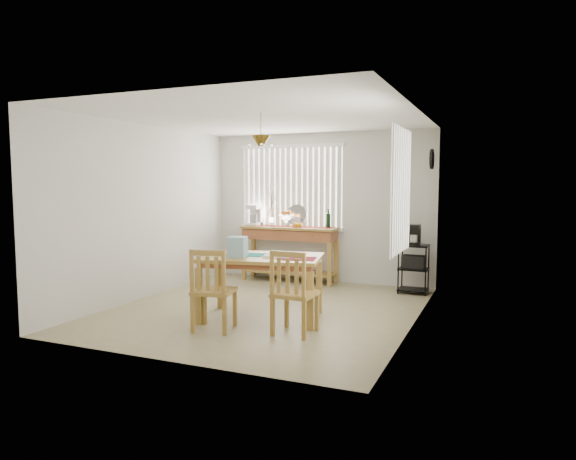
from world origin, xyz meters
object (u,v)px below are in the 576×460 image
at_px(dining_table, 262,263).
at_px(chair_right, 293,293).
at_px(cart_items, 414,235).
at_px(chair_left, 213,291).
at_px(wire_cart, 414,264).
at_px(sideboard, 290,240).

xyz_separation_m(dining_table, chair_right, (0.65, -0.51, -0.23)).
xyz_separation_m(cart_items, dining_table, (-1.54, -2.30, -0.20)).
bearing_deg(chair_left, wire_cart, 58.74).
bearing_deg(dining_table, wire_cart, 55.96).
bearing_deg(wire_cart, cart_items, 90.00).
bearing_deg(sideboard, dining_table, -75.62).
xyz_separation_m(wire_cart, chair_right, (-0.90, -2.80, 0.02)).
relative_size(cart_items, chair_right, 0.32).
relative_size(wire_cart, chair_right, 0.78).
bearing_deg(wire_cart, chair_left, -121.26).
distance_m(cart_items, chair_right, 2.98).
height_order(cart_items, chair_right, cart_items).
bearing_deg(chair_left, chair_right, 12.94).
height_order(dining_table, chair_left, chair_left).
relative_size(sideboard, wire_cart, 2.23).
bearing_deg(wire_cart, dining_table, -124.04).
distance_m(dining_table, chair_left, 0.81).
distance_m(sideboard, dining_table, 2.52).
xyz_separation_m(sideboard, dining_table, (0.62, -2.44, -0.01)).
bearing_deg(wire_cart, sideboard, 176.02).
height_order(wire_cart, chair_left, chair_left).
height_order(wire_cart, chair_right, chair_right).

